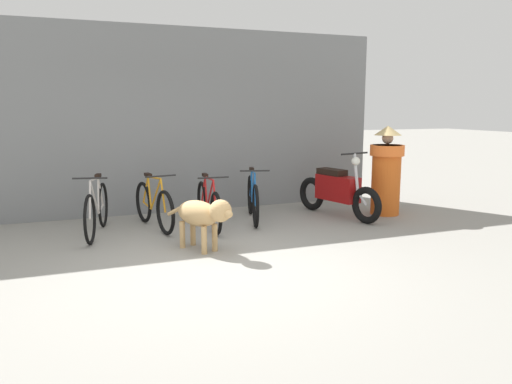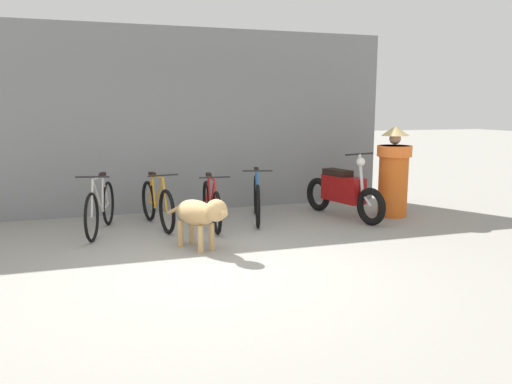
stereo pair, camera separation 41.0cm
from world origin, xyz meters
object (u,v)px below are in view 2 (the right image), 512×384
object	(u,v)px
bicycle_1	(157,205)
stray_dog	(200,214)
person_in_robes	(394,171)
motorcycle	(343,192)
bicycle_3	(257,199)
bicycle_0	(100,208)
bicycle_2	(211,204)

from	to	relation	value
bicycle_1	stray_dog	size ratio (longest dim) A/B	1.40
bicycle_1	person_in_robes	bearing A→B (deg)	73.65
motorcycle	stray_dog	distance (m)	2.91
bicycle_1	motorcycle	world-z (taller)	motorcycle
bicycle_3	person_in_robes	world-z (taller)	person_in_robes
bicycle_0	bicycle_3	xyz separation A→B (m)	(2.43, 0.08, -0.01)
bicycle_3	bicycle_2	bearing A→B (deg)	-62.95
bicycle_3	person_in_robes	xyz separation A→B (m)	(2.30, -0.37, 0.41)
bicycle_0	person_in_robes	world-z (taller)	person_in_robes
motorcycle	stray_dog	xyz separation A→B (m)	(-2.66, -1.19, 0.04)
bicycle_3	motorcycle	distance (m)	1.46
bicycle_2	person_in_robes	distance (m)	3.13
person_in_robes	bicycle_3	bearing A→B (deg)	-14.14
bicycle_0	bicycle_3	bearing A→B (deg)	105.51
bicycle_3	person_in_robes	distance (m)	2.37
bicycle_0	bicycle_2	size ratio (longest dim) A/B	0.99
bicycle_2	person_in_robes	xyz separation A→B (m)	(3.09, -0.21, 0.43)
bicycle_2	bicycle_3	world-z (taller)	bicycle_3
bicycle_0	bicycle_1	world-z (taller)	bicycle_0
stray_dog	bicycle_0	bearing A→B (deg)	-164.64
bicycle_1	motorcycle	xyz separation A→B (m)	(3.03, -0.28, 0.09)
bicycle_1	motorcycle	distance (m)	3.05
bicycle_0	bicycle_2	bearing A→B (deg)	100.93
bicycle_2	bicycle_3	xyz separation A→B (m)	(0.79, 0.16, 0.02)
bicycle_2	motorcycle	xyz separation A→B (m)	(2.23, -0.08, 0.10)
bicycle_2	stray_dog	xyz separation A→B (m)	(-0.43, -1.27, 0.14)
bicycle_2	person_in_robes	bearing A→B (deg)	90.00
bicycle_1	person_in_robes	distance (m)	3.94
bicycle_0	person_in_robes	size ratio (longest dim) A/B	1.10
bicycle_3	stray_dog	xyz separation A→B (m)	(-1.22, -1.42, 0.12)
bicycle_2	person_in_robes	size ratio (longest dim) A/B	1.11
bicycle_0	person_in_robes	distance (m)	4.76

